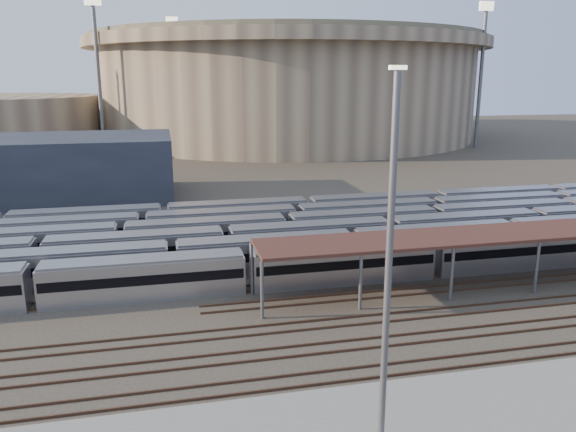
# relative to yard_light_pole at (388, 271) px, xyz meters

# --- Properties ---
(ground) EXTENTS (420.00, 420.00, 0.00)m
(ground) POSITION_rel_yard_light_pole_xyz_m (4.73, 16.75, -10.27)
(ground) COLOR #383026
(ground) RESTS_ON ground
(apron) EXTENTS (50.00, 9.00, 0.20)m
(apron) POSITION_rel_yard_light_pole_xyz_m (-0.27, 1.75, -10.17)
(apron) COLOR gray
(apron) RESTS_ON ground
(subway_trains) EXTENTS (129.76, 23.90, 3.60)m
(subway_trains) POSITION_rel_yard_light_pole_xyz_m (5.97, 35.25, -8.47)
(subway_trains) COLOR #A3A4A8
(subway_trains) RESTS_ON ground
(inspection_shed) EXTENTS (60.30, 6.00, 5.30)m
(inspection_shed) POSITION_rel_yard_light_pole_xyz_m (26.73, 20.75, -5.29)
(inspection_shed) COLOR #5D5E63
(inspection_shed) RESTS_ON ground
(empty_tracks) EXTENTS (170.00, 9.62, 0.18)m
(empty_tracks) POSITION_rel_yard_light_pole_xyz_m (4.73, 11.75, -10.18)
(empty_tracks) COLOR #4C3323
(empty_tracks) RESTS_ON ground
(stadium) EXTENTS (124.00, 124.00, 32.50)m
(stadium) POSITION_rel_yard_light_pole_xyz_m (29.73, 156.75, 6.20)
(stadium) COLOR gray
(stadium) RESTS_ON ground
(service_building) EXTENTS (42.00, 20.00, 10.00)m
(service_building) POSITION_rel_yard_light_pole_xyz_m (-30.27, 71.75, -5.27)
(service_building) COLOR #1E232D
(service_building) RESTS_ON ground
(floodlight_0) EXTENTS (4.00, 1.00, 38.40)m
(floodlight_0) POSITION_rel_yard_light_pole_xyz_m (-25.27, 126.75, 10.37)
(floodlight_0) COLOR #5D5E63
(floodlight_0) RESTS_ON ground
(floodlight_2) EXTENTS (4.00, 1.00, 38.40)m
(floodlight_2) POSITION_rel_yard_light_pole_xyz_m (74.73, 116.75, 10.37)
(floodlight_2) COLOR #5D5E63
(floodlight_2) RESTS_ON ground
(floodlight_3) EXTENTS (4.00, 1.00, 38.40)m
(floodlight_3) POSITION_rel_yard_light_pole_xyz_m (-5.27, 176.75, 10.37)
(floodlight_3) COLOR #5D5E63
(floodlight_3) RESTS_ON ground
(yard_light_pole) EXTENTS (0.81, 0.36, 19.98)m
(yard_light_pole) POSITION_rel_yard_light_pole_xyz_m (0.00, 0.00, 0.00)
(yard_light_pole) COLOR #5D5E63
(yard_light_pole) RESTS_ON apron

